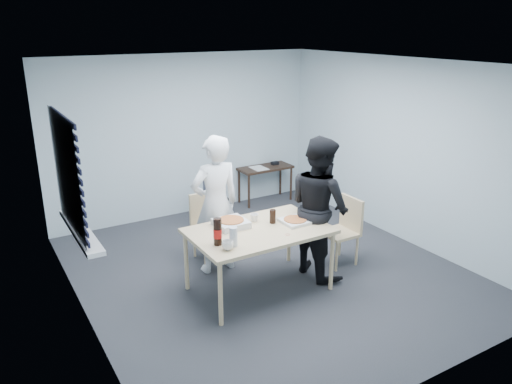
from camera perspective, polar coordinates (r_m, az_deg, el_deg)
room at (r=5.58m, az=-20.41°, el=1.01°), size 5.00×5.00×5.00m
dining_table at (r=5.79m, az=0.35°, el=-4.82°), size 1.59×1.01×0.77m
chair_far at (r=6.72m, az=-5.53°, el=-3.35°), size 0.42×0.42×0.89m
chair_right at (r=6.64m, az=10.10°, el=-3.83°), size 0.42×0.42×0.89m
person_white at (r=6.23m, az=-4.65°, el=-1.45°), size 0.65×0.42×1.77m
person_black at (r=6.19m, az=7.23°, el=-1.68°), size 0.47×0.86×1.77m
side_table at (r=8.79m, az=1.08°, el=2.41°), size 0.95×0.42×0.64m
stool at (r=7.77m, az=-4.84°, el=-1.34°), size 0.35×0.35×0.48m
backpack at (r=7.66m, az=-4.86°, el=0.76°), size 0.28×0.21×0.40m
pizza_box_a at (r=5.83m, az=-2.87°, el=-3.56°), size 0.36×0.36×0.09m
pizza_box_b at (r=5.97m, az=4.50°, el=-3.29°), size 0.32×0.32×0.05m
mug_a at (r=5.26m, az=-3.27°, el=-6.10°), size 0.17×0.17×0.10m
mug_b at (r=5.97m, az=-0.20°, el=-2.95°), size 0.10×0.10×0.09m
cola_glass at (r=5.91m, az=1.92°, el=-2.81°), size 0.09×0.09×0.17m
soda_bottle at (r=5.34m, az=-4.41°, el=-4.59°), size 0.09×0.09×0.30m
plastic_cups at (r=5.31m, az=-2.60°, el=-5.12°), size 0.10×0.10×0.21m
rubber_band at (r=5.63m, az=3.63°, el=-4.88°), size 0.06×0.06×0.00m
papers at (r=8.67m, az=0.33°, el=2.74°), size 0.31×0.38×0.01m
black_box at (r=8.91m, az=2.17°, el=3.31°), size 0.14×0.11×0.05m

